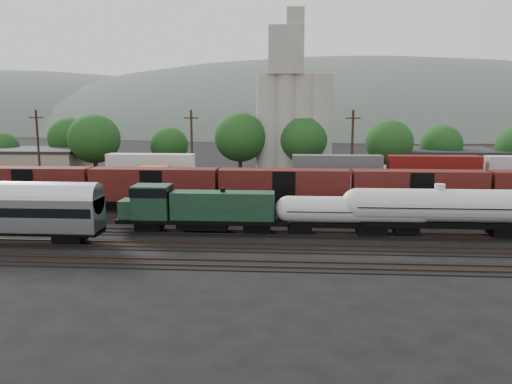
# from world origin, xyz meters

# --- Properties ---
(ground) EXTENTS (600.00, 600.00, 0.00)m
(ground) POSITION_xyz_m (0.00, 0.00, 0.00)
(ground) COLOR black
(tracks) EXTENTS (180.00, 33.20, 0.20)m
(tracks) POSITION_xyz_m (0.00, 0.00, 0.05)
(tracks) COLOR black
(tracks) RESTS_ON ground
(green_locomotive) EXTENTS (16.78, 2.96, 4.44)m
(green_locomotive) POSITION_xyz_m (-6.57, -5.00, 2.54)
(green_locomotive) COLOR black
(green_locomotive) RESTS_ON ground
(tank_car_a) EXTENTS (14.97, 2.68, 3.92)m
(tank_car_a) POSITION_xyz_m (8.97, -5.00, 2.36)
(tank_car_a) COLOR silver
(tank_car_a) RESTS_ON ground
(tank_car_b) EXTENTS (18.44, 3.30, 4.83)m
(tank_car_b) POSITION_xyz_m (17.02, -5.00, 2.86)
(tank_car_b) COLOR silver
(tank_car_b) RESTS_ON ground
(orange_locomotive) EXTENTS (18.27, 3.04, 4.57)m
(orange_locomotive) POSITION_xyz_m (-10.09, 10.00, 2.60)
(orange_locomotive) COLOR black
(orange_locomotive) RESTS_ON ground
(boxcar_string) EXTENTS (153.60, 2.90, 4.20)m
(boxcar_string) POSITION_xyz_m (-5.50, 5.00, 3.12)
(boxcar_string) COLOR black
(boxcar_string) RESTS_ON ground
(container_wall) EXTENTS (184.79, 2.60, 5.80)m
(container_wall) POSITION_xyz_m (17.20, 15.00, 2.54)
(container_wall) COLOR black
(container_wall) RESTS_ON ground
(grain_silo) EXTENTS (13.40, 5.00, 29.00)m
(grain_silo) POSITION_xyz_m (3.28, 36.00, 11.26)
(grain_silo) COLOR #A5A297
(grain_silo) RESTS_ON ground
(industrial_sheds) EXTENTS (119.38, 17.26, 5.10)m
(industrial_sheds) POSITION_xyz_m (6.63, 35.25, 2.56)
(industrial_sheds) COLOR #9E937F
(industrial_sheds) RESTS_ON ground
(tree_band) EXTENTS (165.51, 20.54, 13.58)m
(tree_band) POSITION_xyz_m (-2.13, 34.31, 6.89)
(tree_band) COLOR black
(tree_band) RESTS_ON ground
(utility_poles) EXTENTS (122.20, 0.36, 12.00)m
(utility_poles) POSITION_xyz_m (0.00, 22.00, 6.21)
(utility_poles) COLOR black
(utility_poles) RESTS_ON ground
(distant_hills) EXTENTS (860.00, 286.00, 130.00)m
(distant_hills) POSITION_xyz_m (23.92, 260.00, -20.56)
(distant_hills) COLOR #59665B
(distant_hills) RESTS_ON ground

